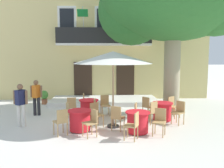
{
  "coord_description": "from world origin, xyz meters",
  "views": [
    {
      "loc": [
        0.58,
        -9.9,
        2.7
      ],
      "look_at": [
        1.06,
        1.92,
        1.3
      ],
      "focal_mm": 38.96,
      "sensor_mm": 36.0,
      "label": 1
    }
  ],
  "objects_px": {
    "cafe_chair_middle_3": "(179,111)",
    "cafe_table_near_tree": "(89,108)",
    "cafe_chair_far_side_3": "(160,120)",
    "cafe_chair_middle_1": "(147,106)",
    "cafe_chair_middle_2": "(152,111)",
    "cafe_table_far_side": "(138,122)",
    "ground_planter_left": "(44,97)",
    "cafe_chair_near_tree_2": "(86,102)",
    "cafe_umbrella": "(113,58)",
    "cafe_chair_front_2": "(61,120)",
    "plane_tree": "(171,1)",
    "cafe_chair_far_side_1": "(117,116)",
    "cafe_table_middle": "(162,111)",
    "pedestrian_mid_plaza": "(21,103)",
    "cafe_chair_front_1": "(71,112)",
    "cafe_chair_far_side_0": "(138,113)",
    "cafe_chair_front_0": "(96,113)",
    "cafe_table_front": "(80,120)",
    "cafe_chair_far_side_2": "(133,124)",
    "cafe_chair_near_tree_0": "(92,108)",
    "cafe_chair_near_tree_3": "(72,106)",
    "cafe_chair_middle_0": "(173,106)",
    "cafe_chair_near_tree_1": "(105,104)",
    "cafe_chair_front_3": "(92,121)",
    "pedestrian_near_entrance": "(36,96)"
  },
  "relations": [
    {
      "from": "pedestrian_mid_plaza",
      "to": "cafe_umbrella",
      "type": "bearing_deg",
      "value": -3.16
    },
    {
      "from": "cafe_table_near_tree",
      "to": "cafe_chair_front_2",
      "type": "height_order",
      "value": "cafe_chair_front_2"
    },
    {
      "from": "cafe_chair_near_tree_1",
      "to": "cafe_chair_middle_1",
      "type": "distance_m",
      "value": 1.89
    },
    {
      "from": "cafe_chair_near_tree_0",
      "to": "cafe_chair_near_tree_1",
      "type": "xyz_separation_m",
      "value": [
        0.54,
        0.95,
        0.0
      ]
    },
    {
      "from": "cafe_chair_middle_3",
      "to": "cafe_table_front",
      "type": "xyz_separation_m",
      "value": [
        -3.81,
        -0.73,
        -0.14
      ]
    },
    {
      "from": "plane_tree",
      "to": "cafe_chair_far_side_1",
      "type": "distance_m",
      "value": 5.87
    },
    {
      "from": "cafe_table_near_tree",
      "to": "cafe_chair_middle_0",
      "type": "relative_size",
      "value": 0.95
    },
    {
      "from": "cafe_chair_near_tree_1",
      "to": "cafe_chair_middle_3",
      "type": "xyz_separation_m",
      "value": [
        2.89,
        -1.53,
        0.0
      ]
    },
    {
      "from": "cafe_chair_near_tree_3",
      "to": "pedestrian_mid_plaza",
      "type": "relative_size",
      "value": 0.55
    },
    {
      "from": "cafe_table_near_tree",
      "to": "cafe_chair_middle_2",
      "type": "distance_m",
      "value": 2.85
    },
    {
      "from": "cafe_chair_middle_1",
      "to": "cafe_chair_front_3",
      "type": "bearing_deg",
      "value": -133.75
    },
    {
      "from": "cafe_table_near_tree",
      "to": "cafe_chair_front_2",
      "type": "relative_size",
      "value": 0.95
    },
    {
      "from": "cafe_chair_near_tree_2",
      "to": "cafe_chair_middle_3",
      "type": "bearing_deg",
      "value": -28.48
    },
    {
      "from": "cafe_chair_front_0",
      "to": "cafe_table_far_side",
      "type": "distance_m",
      "value": 1.69
    },
    {
      "from": "cafe_chair_middle_2",
      "to": "cafe_chair_front_3",
      "type": "distance_m",
      "value": 2.67
    },
    {
      "from": "cafe_chair_middle_2",
      "to": "cafe_table_far_side",
      "type": "bearing_deg",
      "value": -123.7
    },
    {
      "from": "cafe_table_middle",
      "to": "cafe_chair_near_tree_0",
      "type": "bearing_deg",
      "value": 179.23
    },
    {
      "from": "pedestrian_near_entrance",
      "to": "plane_tree",
      "type": "bearing_deg",
      "value": 1.58
    },
    {
      "from": "cafe_chair_front_3",
      "to": "cafe_table_front",
      "type": "bearing_deg",
      "value": 126.38
    },
    {
      "from": "cafe_chair_middle_3",
      "to": "ground_planter_left",
      "type": "xyz_separation_m",
      "value": [
        -6.22,
        4.19,
        -0.1
      ]
    },
    {
      "from": "cafe_chair_near_tree_3",
      "to": "cafe_chair_front_1",
      "type": "bearing_deg",
      "value": -84.33
    },
    {
      "from": "cafe_table_near_tree",
      "to": "cafe_chair_front_1",
      "type": "relative_size",
      "value": 0.95
    },
    {
      "from": "cafe_chair_near_tree_0",
      "to": "cafe_chair_front_1",
      "type": "distance_m",
      "value": 1.04
    },
    {
      "from": "cafe_chair_far_side_1",
      "to": "cafe_chair_far_side_2",
      "type": "height_order",
      "value": "same"
    },
    {
      "from": "cafe_chair_front_0",
      "to": "cafe_chair_far_side_0",
      "type": "xyz_separation_m",
      "value": [
        1.61,
        -0.07,
        0.0
      ]
    },
    {
      "from": "cafe_chair_front_0",
      "to": "cafe_chair_far_side_3",
      "type": "distance_m",
      "value": 2.43
    },
    {
      "from": "cafe_chair_middle_3",
      "to": "cafe_table_near_tree",
      "type": "bearing_deg",
      "value": 159.97
    },
    {
      "from": "cafe_table_far_side",
      "to": "cafe_chair_far_side_1",
      "type": "relative_size",
      "value": 0.95
    },
    {
      "from": "cafe_chair_near_tree_0",
      "to": "ground_planter_left",
      "type": "bearing_deg",
      "value": 127.77
    },
    {
      "from": "plane_tree",
      "to": "cafe_chair_far_side_1",
      "type": "relative_size",
      "value": 7.92
    },
    {
      "from": "cafe_chair_middle_2",
      "to": "cafe_chair_near_tree_2",
      "type": "bearing_deg",
      "value": 143.27
    },
    {
      "from": "cafe_table_front",
      "to": "cafe_table_middle",
      "type": "bearing_deg",
      "value": 21.19
    },
    {
      "from": "cafe_chair_far_side_0",
      "to": "cafe_umbrella",
      "type": "relative_size",
      "value": 0.31
    },
    {
      "from": "cafe_chair_near_tree_3",
      "to": "cafe_table_middle",
      "type": "height_order",
      "value": "cafe_chair_near_tree_3"
    },
    {
      "from": "cafe_table_middle",
      "to": "cafe_chair_far_side_3",
      "type": "relative_size",
      "value": 0.95
    },
    {
      "from": "cafe_table_far_side",
      "to": "cafe_table_middle",
      "type": "bearing_deg",
      "value": 51.41
    },
    {
      "from": "cafe_chair_far_side_2",
      "to": "cafe_table_far_side",
      "type": "bearing_deg",
      "value": 71.16
    },
    {
      "from": "cafe_chair_far_side_2",
      "to": "cafe_chair_near_tree_1",
      "type": "bearing_deg",
      "value": 104.62
    },
    {
      "from": "cafe_umbrella",
      "to": "ground_planter_left",
      "type": "relative_size",
      "value": 3.8
    },
    {
      "from": "cafe_chair_far_side_3",
      "to": "cafe_chair_middle_1",
      "type": "bearing_deg",
      "value": 89.5
    },
    {
      "from": "plane_tree",
      "to": "cafe_chair_middle_3",
      "type": "height_order",
      "value": "plane_tree"
    },
    {
      "from": "cafe_chair_middle_3",
      "to": "cafe_chair_middle_1",
      "type": "bearing_deg",
      "value": 134.42
    },
    {
      "from": "cafe_table_front",
      "to": "cafe_chair_far_side_2",
      "type": "distance_m",
      "value": 2.06
    },
    {
      "from": "cafe_chair_far_side_1",
      "to": "cafe_chair_near_tree_0",
      "type": "bearing_deg",
      "value": 125.11
    },
    {
      "from": "cafe_table_middle",
      "to": "cafe_chair_front_2",
      "type": "xyz_separation_m",
      "value": [
        -3.88,
        -1.76,
        0.14
      ]
    },
    {
      "from": "cafe_table_near_tree",
      "to": "cafe_chair_near_tree_0",
      "type": "relative_size",
      "value": 0.95
    },
    {
      "from": "plane_tree",
      "to": "cafe_chair_near_tree_1",
      "type": "xyz_separation_m",
      "value": [
        -2.98,
        -0.31,
        -4.59
      ]
    },
    {
      "from": "pedestrian_mid_plaza",
      "to": "cafe_chair_middle_1",
      "type": "bearing_deg",
      "value": 13.25
    },
    {
      "from": "cafe_chair_middle_0",
      "to": "cafe_umbrella",
      "type": "distance_m",
      "value": 3.63
    },
    {
      "from": "cafe_chair_near_tree_2",
      "to": "cafe_chair_front_3",
      "type": "relative_size",
      "value": 1.0
    }
  ]
}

